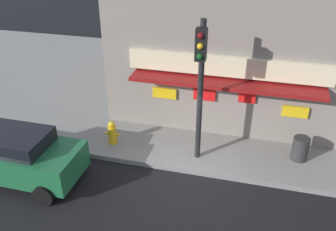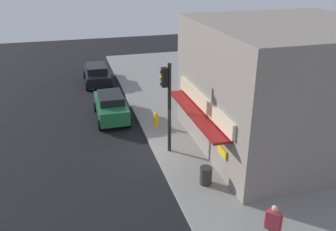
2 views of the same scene
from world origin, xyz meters
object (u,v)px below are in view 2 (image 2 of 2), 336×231
(fire_hydrant, at_px, (156,120))
(parked_car_black, at_px, (97,74))
(traffic_light, at_px, (167,97))
(pedestrian, at_px, (272,225))
(parked_car_green, at_px, (111,106))
(trash_can, at_px, (206,176))

(fire_hydrant, distance_m, parked_car_black, 10.11)
(traffic_light, distance_m, pedestrian, 8.03)
(parked_car_green, height_order, parked_car_black, parked_car_green)
(fire_hydrant, bearing_deg, trash_can, 5.82)
(parked_car_black, bearing_deg, fire_hydrant, 14.69)
(parked_car_green, bearing_deg, fire_hydrant, 46.33)
(fire_hydrant, distance_m, trash_can, 6.48)
(parked_car_green, bearing_deg, parked_car_black, -178.61)
(fire_hydrant, height_order, parked_car_green, parked_car_green)
(traffic_light, relative_size, fire_hydrant, 5.36)
(pedestrian, distance_m, parked_car_black, 20.88)
(trash_can, xyz_separation_m, parked_car_green, (-8.72, -3.04, 0.28))
(fire_hydrant, relative_size, trash_can, 1.07)
(traffic_light, bearing_deg, pedestrian, 11.31)
(parked_car_green, xyz_separation_m, parked_car_black, (-7.50, -0.18, -0.06))
(parked_car_green, bearing_deg, pedestrian, 16.00)
(fire_hydrant, height_order, trash_can, fire_hydrant)
(fire_hydrant, bearing_deg, pedestrian, 7.16)
(fire_hydrant, bearing_deg, parked_car_black, -165.31)
(fire_hydrant, distance_m, pedestrian, 10.83)
(traffic_light, height_order, pedestrian, traffic_light)
(fire_hydrant, xyz_separation_m, parked_car_green, (-2.27, -2.38, 0.27))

